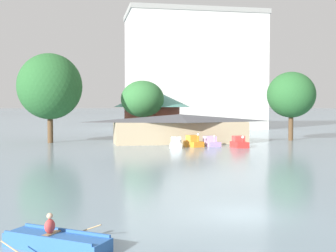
# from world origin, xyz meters

# --- Properties ---
(ground_plane) EXTENTS (2000.00, 2000.00, 0.00)m
(ground_plane) POSITION_xyz_m (0.00, 0.00, 0.00)
(ground_plane) COLOR gray
(rowboat_with_rower) EXTENTS (3.86, 3.63, 1.45)m
(rowboat_with_rower) POSITION_xyz_m (-8.19, -3.56, 0.27)
(rowboat_with_rower) COLOR #2D60AD
(rowboat_with_rower) RESTS_ON ground
(pedal_boat_white) EXTENTS (1.95, 2.74, 1.39)m
(pedal_boat_white) POSITION_xyz_m (3.72, 33.15, 0.51)
(pedal_boat_white) COLOR white
(pedal_boat_white) RESTS_ON ground
(pedal_boat_orange) EXTENTS (2.21, 2.88, 1.71)m
(pedal_boat_orange) POSITION_xyz_m (6.11, 34.15, 0.56)
(pedal_boat_orange) COLOR orange
(pedal_boat_orange) RESTS_ON ground
(pedal_boat_lavender) EXTENTS (2.04, 2.77, 1.43)m
(pedal_boat_lavender) POSITION_xyz_m (8.39, 34.39, 0.49)
(pedal_boat_lavender) COLOR #B299D8
(pedal_boat_lavender) RESTS_ON ground
(pedal_boat_red) EXTENTS (1.70, 2.50, 1.48)m
(pedal_boat_red) POSITION_xyz_m (11.31, 32.08, 0.55)
(pedal_boat_red) COLOR red
(pedal_boat_red) RESTS_ON ground
(boathouse) EXTENTS (19.07, 6.43, 3.90)m
(boathouse) POSITION_xyz_m (5.66, 39.74, 2.04)
(boathouse) COLOR tan
(boathouse) RESTS_ON ground
(green_roof_pavilion) EXTENTS (12.53, 12.53, 8.49)m
(green_roof_pavilion) POSITION_xyz_m (3.84, 53.06, 4.52)
(green_roof_pavilion) COLOR brown
(green_roof_pavilion) RESTS_ON ground
(shoreline_tree_tall_left) EXTENTS (8.73, 8.73, 12.16)m
(shoreline_tree_tall_left) POSITION_xyz_m (-11.66, 43.51, 7.67)
(shoreline_tree_tall_left) COLOR brown
(shoreline_tree_tall_left) RESTS_ON ground
(shoreline_tree_mid) EXTENTS (6.58, 6.58, 8.89)m
(shoreline_tree_mid) POSITION_xyz_m (1.68, 48.54, 6.07)
(shoreline_tree_mid) COLOR brown
(shoreline_tree_mid) RESTS_ON ground
(shoreline_tree_right) EXTENTS (6.98, 6.98, 9.98)m
(shoreline_tree_right) POSITION_xyz_m (22.54, 41.34, 6.63)
(shoreline_tree_right) COLOR brown
(shoreline_tree_right) RESTS_ON ground
(background_building_block) EXTENTS (29.77, 15.44, 25.55)m
(background_building_block) POSITION_xyz_m (17.00, 77.69, 12.79)
(background_building_block) COLOR silver
(background_building_block) RESTS_ON ground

